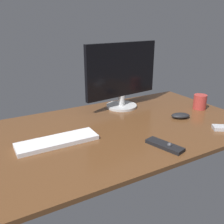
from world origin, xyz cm
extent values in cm
cube|color=brown|center=(0.00, 0.00, 1.00)|extent=(140.00, 84.00, 2.00)
cylinder|color=silver|center=(15.84, 27.36, 2.76)|extent=(19.69, 19.69, 1.53)
cylinder|color=silver|center=(15.84, 27.36, 6.67)|extent=(4.11, 4.11, 6.28)
cube|color=black|center=(15.84, 27.36, 26.41)|extent=(52.09, 8.79, 33.20)
cube|color=white|center=(-36.78, -1.92, 2.99)|extent=(37.12, 11.70, 1.98)
ellipsoid|color=black|center=(35.11, -6.28, 3.51)|extent=(12.41, 10.37, 3.01)
cube|color=black|center=(3.51, -29.18, 2.81)|extent=(10.07, 18.35, 1.61)
sphere|color=#3F3F44|center=(4.16, -31.52, 3.96)|extent=(2.01, 2.01, 2.01)
cylinder|color=#B23833|center=(57.40, 0.32, 6.60)|extent=(8.11, 8.11, 9.20)
camera|label=1|loc=(-66.08, -104.25, 54.81)|focal=40.21mm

